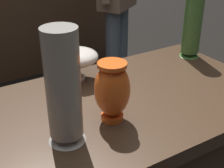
{
  "coord_description": "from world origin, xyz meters",
  "views": [
    {
      "loc": [
        -0.49,
        -0.81,
        1.36
      ],
      "look_at": [
        -0.02,
        -0.04,
        0.9
      ],
      "focal_mm": 51.14,
      "sensor_mm": 36.0,
      "label": 1
    }
  ],
  "objects": [
    {
      "name": "vase_tall_behind",
      "position": [
        -0.22,
        -0.11,
        0.96
      ],
      "size": [
        0.11,
        0.11,
        0.33
      ],
      "color": "gray",
      "rests_on": "display_plinth"
    },
    {
      "name": "vase_right_accent",
      "position": [
        -0.02,
        0.23,
        0.89
      ],
      "size": [
        0.16,
        0.16,
        0.13
      ],
      "color": "silver",
      "rests_on": "display_plinth"
    },
    {
      "name": "vase_left_accent",
      "position": [
        0.53,
        0.18,
        0.95
      ],
      "size": [
        0.09,
        0.09,
        0.3
      ],
      "color": "#477A38",
      "rests_on": "display_plinth"
    },
    {
      "name": "vase_centerpiece",
      "position": [
        -0.05,
        -0.08,
        0.91
      ],
      "size": [
        0.11,
        0.11,
        0.19
      ],
      "color": "#E55B1E",
      "rests_on": "display_plinth"
    }
  ]
}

